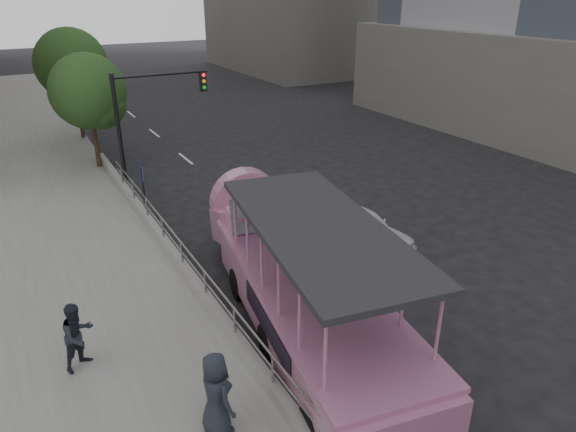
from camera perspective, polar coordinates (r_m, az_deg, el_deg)
name	(u,v)px	position (r m, az deg, el deg)	size (l,w,h in m)	color
ground	(340,318)	(14.57, 5.75, -11.17)	(160.00, 160.00, 0.00)	black
sidewalk	(67,223)	(21.33, -23.36, -0.71)	(5.50, 80.00, 0.30)	#9C9C96
kerb_wall	(207,298)	(14.60, -9.04, -9.03)	(0.24, 30.00, 0.36)	#9F9F9A
guardrail	(205,278)	(14.25, -9.21, -6.80)	(0.07, 22.00, 0.71)	#9E9EA2
duck_boat	(295,279)	(13.69, 0.82, -7.00)	(4.22, 10.95, 3.55)	black
car	(358,228)	(18.06, 7.81, -1.29)	(1.69, 4.19, 1.43)	silver
pedestrian_mid	(78,336)	(12.90, -22.29, -12.20)	(0.81, 0.63, 1.67)	#232A34
pedestrian_far	(216,395)	(10.53, -7.99, -19.06)	(0.90, 0.59, 1.84)	#232A34
parking_sign	(143,185)	(19.98, -15.80, 3.30)	(0.11, 0.57, 2.52)	black
traffic_signal	(145,112)	(23.29, -15.59, 11.11)	(4.20, 0.32, 5.20)	black
street_tree_near	(91,94)	(26.24, -21.07, 12.51)	(3.52, 3.52, 5.72)	#322417
street_tree_far	(74,67)	(32.07, -22.70, 15.01)	(3.97, 3.97, 6.45)	#322417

